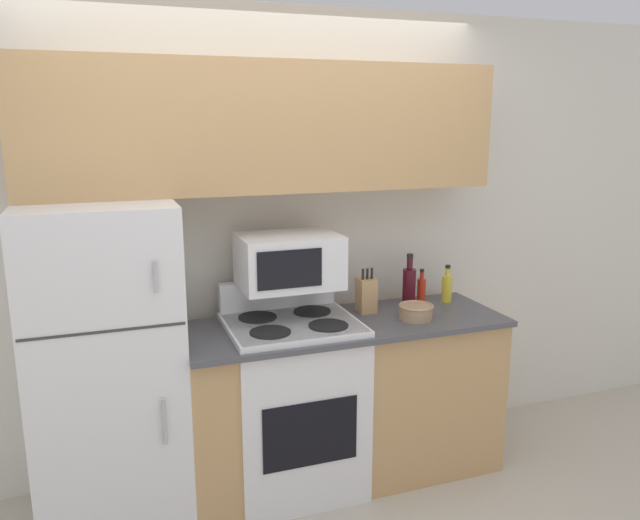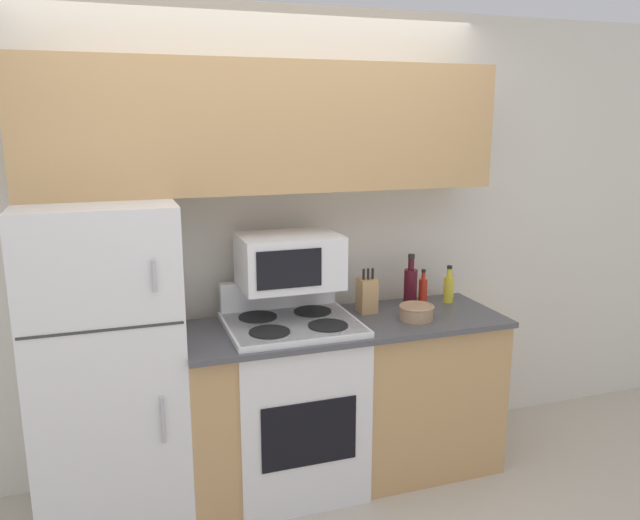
{
  "view_description": "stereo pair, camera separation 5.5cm",
  "coord_description": "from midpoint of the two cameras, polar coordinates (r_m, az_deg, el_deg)",
  "views": [
    {
      "loc": [
        -0.85,
        -2.66,
        1.96
      ],
      "look_at": [
        0.2,
        0.26,
        1.26
      ],
      "focal_mm": 35.0,
      "sensor_mm": 36.0,
      "label": 1
    },
    {
      "loc": [
        -0.79,
        -2.68,
        1.96
      ],
      "look_at": [
        0.2,
        0.26,
        1.26
      ],
      "focal_mm": 35.0,
      "sensor_mm": 36.0,
      "label": 2
    }
  ],
  "objects": [
    {
      "name": "ground_plane",
      "position": [
        3.41,
        -1.43,
        -22.29
      ],
      "size": [
        12.0,
        12.0,
        0.0
      ],
      "primitive_type": "plane",
      "color": "beige"
    },
    {
      "name": "wall_back",
      "position": [
        3.51,
        -4.84,
        1.51
      ],
      "size": [
        8.0,
        0.05,
        2.55
      ],
      "color": "silver",
      "rests_on": "ground_plane"
    },
    {
      "name": "lower_cabinets",
      "position": [
        3.51,
        2.68,
        -12.59
      ],
      "size": [
        1.73,
        0.61,
        0.91
      ],
      "color": "tan",
      "rests_on": "ground_plane"
    },
    {
      "name": "refrigerator",
      "position": [
        3.21,
        -18.38,
        -9.16
      ],
      "size": [
        0.7,
        0.67,
        1.59
      ],
      "color": "white",
      "rests_on": "ground_plane"
    },
    {
      "name": "upper_cabinets",
      "position": [
        3.26,
        -4.21,
        12.0
      ],
      "size": [
        2.42,
        0.34,
        0.65
      ],
      "color": "tan",
      "rests_on": "refrigerator"
    },
    {
      "name": "stove",
      "position": [
        3.4,
        -2.03,
        -12.89
      ],
      "size": [
        0.67,
        0.59,
        1.1
      ],
      "color": "white",
      "rests_on": "ground_plane"
    },
    {
      "name": "microwave",
      "position": [
        3.24,
        -2.35,
        -0.05
      ],
      "size": [
        0.52,
        0.37,
        0.27
      ],
      "color": "white",
      "rests_on": "stove"
    },
    {
      "name": "knife_block",
      "position": [
        3.47,
        4.78,
        -3.22
      ],
      "size": [
        0.1,
        0.1,
        0.25
      ],
      "color": "tan",
      "rests_on": "lower_cabinets"
    },
    {
      "name": "bowl",
      "position": [
        3.39,
        9.28,
        -4.71
      ],
      "size": [
        0.19,
        0.19,
        0.08
      ],
      "color": "tan",
      "rests_on": "lower_cabinets"
    },
    {
      "name": "bottle_hot_sauce",
      "position": [
        3.69,
        9.81,
        -2.7
      ],
      "size": [
        0.05,
        0.05,
        0.2
      ],
      "color": "red",
      "rests_on": "lower_cabinets"
    },
    {
      "name": "bottle_cooking_spray",
      "position": [
        3.73,
        12.1,
        -2.51
      ],
      "size": [
        0.06,
        0.06,
        0.22
      ],
      "color": "gold",
      "rests_on": "lower_cabinets"
    },
    {
      "name": "bottle_wine_red",
      "position": [
        3.63,
        8.7,
        -2.29
      ],
      "size": [
        0.08,
        0.08,
        0.3
      ],
      "color": "#470F19",
      "rests_on": "lower_cabinets"
    }
  ]
}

